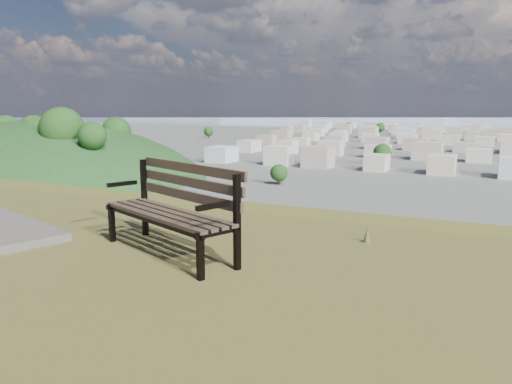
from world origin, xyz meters
The scene contains 6 objects.
park_bench centered at (0.79, 2.02, 25.49)m, with size 1.73×1.12×0.87m.
green_wooded_hill centered at (-154.88, 134.27, 0.12)m, with size 159.90×127.92×79.95m.
city_blocks centered at (0.00, 394.44, 3.50)m, with size 395.00×361.00×7.00m.
city_trees centered at (-26.39, 319.00, 4.83)m, with size 406.52×387.20×9.98m.
bay_water centered at (0.00, 900.00, 0.00)m, with size 2400.00×700.00×0.12m, color #97AAC0.
far_hills centered at (-60.92, 1402.93, 25.47)m, with size 2050.00×340.00×60.00m.
Camera 1 is at (3.52, -1.92, 26.44)m, focal length 35.00 mm.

